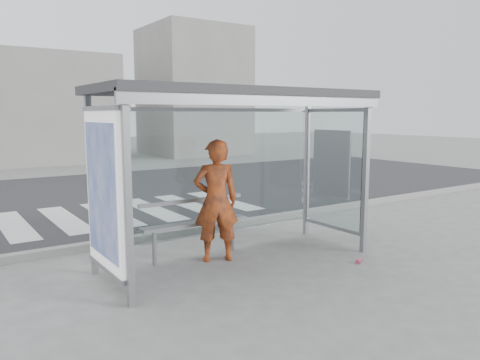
{
  "coord_description": "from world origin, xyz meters",
  "views": [
    {
      "loc": [
        -3.88,
        -5.77,
        2.25
      ],
      "look_at": [
        0.15,
        0.2,
        1.23
      ],
      "focal_mm": 35.0,
      "sensor_mm": 36.0,
      "label": 1
    }
  ],
  "objects_px": {
    "bench": "(195,223)",
    "soda_can": "(359,261)",
    "person": "(216,201)",
    "bus_shelter": "(215,133)"
  },
  "relations": [
    {
      "from": "soda_can",
      "to": "bench",
      "type": "bearing_deg",
      "value": 138.92
    },
    {
      "from": "bus_shelter",
      "to": "bench",
      "type": "relative_size",
      "value": 2.35
    },
    {
      "from": "bus_shelter",
      "to": "soda_can",
      "type": "distance_m",
      "value": 2.92
    },
    {
      "from": "bench",
      "to": "soda_can",
      "type": "xyz_separation_m",
      "value": [
        1.91,
        -1.67,
        -0.52
      ]
    },
    {
      "from": "bus_shelter",
      "to": "person",
      "type": "distance_m",
      "value": 1.07
    },
    {
      "from": "bus_shelter",
      "to": "person",
      "type": "relative_size",
      "value": 2.26
    },
    {
      "from": "bus_shelter",
      "to": "soda_can",
      "type": "xyz_separation_m",
      "value": [
        1.85,
        -1.15,
        -1.95
      ]
    },
    {
      "from": "person",
      "to": "soda_can",
      "type": "bearing_deg",
      "value": 163.37
    },
    {
      "from": "bus_shelter",
      "to": "soda_can",
      "type": "relative_size",
      "value": 34.89
    },
    {
      "from": "bus_shelter",
      "to": "soda_can",
      "type": "height_order",
      "value": "bus_shelter"
    }
  ]
}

